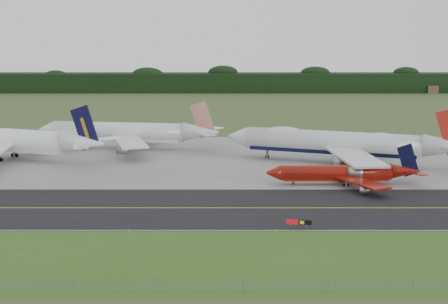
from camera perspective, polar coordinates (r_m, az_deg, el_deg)
ground at (r=136.07m, az=3.69°, el=-4.67°), size 600.00×600.00×0.00m
grass_verge at (r=102.80m, az=4.94°, el=-9.79°), size 400.00×30.00×0.01m
taxiway at (r=132.22m, az=3.80°, el=-5.12°), size 400.00×32.00×0.02m
apron at (r=185.68m, az=2.70°, el=-0.53°), size 400.00×78.00×0.01m
taxiway_centreline at (r=132.21m, az=3.80°, el=-5.11°), size 400.00×0.40×0.00m
taxiway_edge_line at (r=117.40m, az=4.30°, el=-7.15°), size 400.00×0.25×0.00m
perimeter_fence at (r=90.35m, az=5.66°, el=-12.00°), size 320.00×0.10×320.00m
horizon_treeline at (r=406.00m, az=1.26°, el=6.29°), size 700.00×25.00×12.00m
jet_ba_747 at (r=179.16m, az=10.57°, el=0.81°), size 66.85×53.86×17.32m
jet_red_737 at (r=154.53m, az=10.93°, el=-1.92°), size 37.57×30.72×10.17m
jet_navy_gold at (r=193.43m, az=-19.35°, el=1.01°), size 64.29×54.43×17.07m
jet_star_tail at (r=202.06m, az=-8.79°, el=1.77°), size 59.59×49.39×15.72m
taxiway_sign at (r=119.00m, az=6.84°, el=-6.40°), size 4.76×0.90×1.60m
edge_marker_left at (r=117.40m, az=-8.72°, el=-7.13°), size 0.16×0.16×0.50m
edge_marker_center at (r=116.45m, az=4.77°, el=-7.19°), size 0.16×0.16×0.50m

